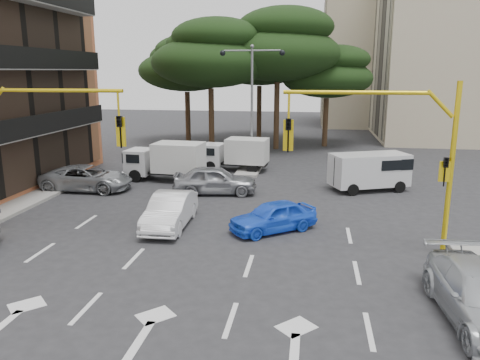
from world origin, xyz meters
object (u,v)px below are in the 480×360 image
Objects in this scene: signal_mast_left at (28,136)px; box_truck_a at (166,161)px; box_truck_b at (236,154)px; car_silver_cross_a at (87,178)px; car_white_hatch at (170,211)px; signal_mast_right at (398,144)px; van_white at (369,172)px; street_lamp_center at (252,85)px; car_blue_compact at (273,216)px; car_silver_cross_b at (215,180)px.

signal_mast_left reaches higher than box_truck_a.
signal_mast_left reaches higher than box_truck_b.
signal_mast_left is at bearing -170.54° from car_silver_cross_a.
signal_mast_left is at bearing -165.46° from car_white_hatch.
van_white is at bearing 88.59° from signal_mast_right.
box_truck_a is (-11.53, 0.54, 0.11)m from van_white.
signal_mast_left reaches higher than car_silver_cross_a.
street_lamp_center is 2.15× the size of car_blue_compact.
car_silver_cross_b is at bearing 50.46° from signal_mast_left.
box_truck_a is (-4.50, -4.46, -4.30)m from street_lamp_center.
car_blue_compact is (-4.31, 1.59, -3.27)m from signal_mast_right.
car_white_hatch reaches higher than car_silver_cross_a.
car_silver_cross_a is (-1.20, 6.66, -3.21)m from signal_mast_left.
street_lamp_center is 1.79× the size of car_silver_cross_b.
box_truck_a is (-2.75, 8.07, 0.44)m from car_white_hatch.
signal_mast_left is 1.31× the size of box_truck_a.
car_silver_cross_a is 15.21m from van_white.
car_silver_cross_b is (-3.51, 5.42, 0.12)m from car_blue_compact.
car_white_hatch is at bearing -71.67° from van_white.
signal_mast_right is 15.65m from street_lamp_center.
street_lamp_center is 7.65m from box_truck_a.
signal_mast_right is 13.61m from signal_mast_left.
car_silver_cross_a is (-14.80, 6.66, -3.21)m from signal_mast_right.
street_lamp_center is at bearing 115.91° from signal_mast_right.
box_truck_a is (2.30, 9.55, -2.76)m from signal_mast_left.
box_truck_b is (-7.71, 12.95, -2.83)m from signal_mast_right.
signal_mast_right is at bearing -23.68° from van_white.
signal_mast_left is at bearing -79.20° from van_white.
car_white_hatch is 0.98× the size of box_truck_b.
car_blue_compact is at bearing -116.53° from car_silver_cross_a.
car_silver_cross_b is (5.79, 7.01, -3.14)m from signal_mast_left.
box_truck_b is (3.59, 3.40, -0.08)m from box_truck_a.
signal_mast_right and signal_mast_left have the same top height.
box_truck_b is at bearing 83.98° from car_white_hatch.
signal_mast_right is 0.77× the size of street_lamp_center.
box_truck_a is 1.07× the size of box_truck_b.
car_blue_compact is at bearing -155.10° from car_silver_cross_b.
car_blue_compact is (2.50, -12.42, -4.81)m from street_lamp_center.
car_silver_cross_b is at bearing -98.31° from van_white.
box_truck_a is (-11.30, 9.55, -2.76)m from signal_mast_right.
car_blue_compact is (4.25, 0.10, -0.07)m from car_white_hatch.
signal_mast_right reaches higher than car_silver_cross_b.
car_blue_compact is at bearing -134.43° from box_truck_a.
car_blue_compact is 0.89× the size of van_white.
car_white_hatch reaches higher than car_blue_compact.
van_white is at bearing 38.80° from car_white_hatch.
signal_mast_right is at bearing -64.09° from street_lamp_center.
car_silver_cross_b is (-1.02, -7.00, -4.69)m from street_lamp_center.
car_silver_cross_a is (-6.25, 5.18, -0.02)m from car_white_hatch.
car_white_hatch is at bearing -97.96° from street_lamp_center.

